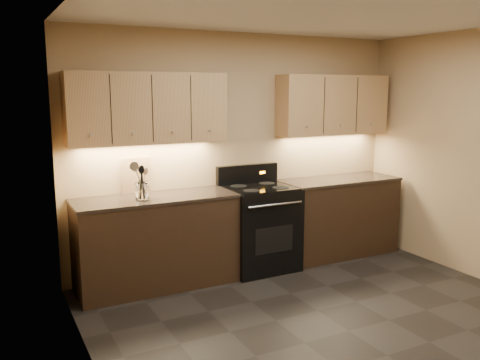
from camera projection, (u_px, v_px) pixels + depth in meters
name	position (u px, v px, depth m)	size (l,w,h in m)	color
floor	(349.00, 331.00, 4.22)	(4.00, 4.00, 0.00)	black
ceiling	(362.00, 5.00, 3.77)	(4.00, 4.00, 0.00)	silver
wall_back	(239.00, 151.00, 5.75)	(4.00, 0.04, 2.60)	tan
wall_left	(98.00, 203.00, 3.09)	(0.04, 4.00, 2.60)	tan
counter_left	(156.00, 242.00, 5.13)	(1.62, 0.62, 0.93)	black
counter_right	(337.00, 216.00, 6.16)	(1.46, 0.62, 0.93)	black
stove	(259.00, 227.00, 5.65)	(0.76, 0.68, 1.14)	black
upper_cab_left	(148.00, 108.00, 5.03)	(1.60, 0.30, 0.70)	tan
upper_cab_right	(333.00, 105.00, 6.06)	(1.44, 0.30, 0.70)	tan
outlet_plate	(127.00, 175.00, 5.19)	(0.09, 0.01, 0.12)	#B2B5BA
utensil_crock	(142.00, 191.00, 4.92)	(0.16, 0.16, 0.17)	white
cutting_board	(136.00, 175.00, 5.21)	(0.30, 0.02, 0.38)	tan
wooden_spoon	(139.00, 183.00, 4.89)	(0.06, 0.06, 0.30)	tan
black_spoon	(140.00, 181.00, 4.93)	(0.06, 0.06, 0.32)	black
black_turner	(143.00, 182.00, 4.88)	(0.08, 0.08, 0.32)	black
steel_spatula	(145.00, 180.00, 4.93)	(0.08, 0.08, 0.33)	silver
steel_skimmer	(146.00, 179.00, 4.92)	(0.09, 0.09, 0.36)	silver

